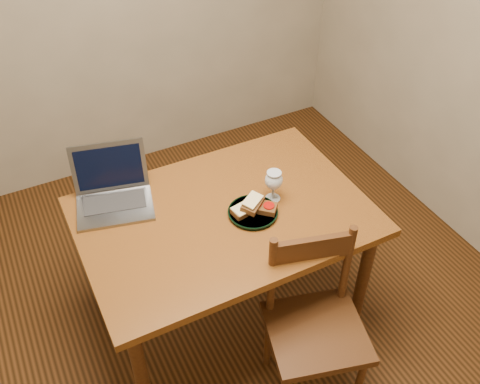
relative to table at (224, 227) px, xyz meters
name	(u,v)px	position (x,y,z in m)	size (l,w,h in m)	color
floor	(224,321)	(-0.04, -0.04, -0.66)	(3.20, 3.20, 0.02)	black
table	(224,227)	(0.00, 0.00, 0.00)	(1.30, 0.90, 0.74)	#52270D
chair	(316,320)	(0.17, -0.53, -0.17)	(0.50, 0.49, 0.44)	#371A0B
plate	(253,213)	(0.11, -0.06, 0.10)	(0.23, 0.23, 0.02)	black
sandwich_cheese	(244,209)	(0.08, -0.05, 0.12)	(0.11, 0.07, 0.03)	#381E0C
sandwich_tomato	(263,206)	(0.16, -0.08, 0.12)	(0.12, 0.07, 0.04)	#381E0C
sandwich_top	(253,203)	(0.11, -0.06, 0.15)	(0.12, 0.07, 0.04)	#381E0C
milk_glass	(273,186)	(0.25, -0.01, 0.17)	(0.08, 0.08, 0.16)	white
laptop	(112,188)	(-0.42, 0.32, 0.15)	(0.40, 0.38, 0.25)	slate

